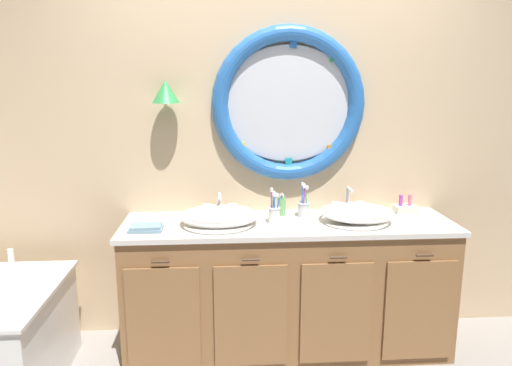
# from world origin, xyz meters

# --- Properties ---
(back_wall_assembly) EXTENTS (6.40, 0.26, 2.60)m
(back_wall_assembly) POSITION_xyz_m (0.01, 0.58, 1.32)
(back_wall_assembly) COLOR #D6B78E
(back_wall_assembly) RESTS_ON ground_plane
(vanity_counter) EXTENTS (2.02, 0.60, 0.84)m
(vanity_counter) POSITION_xyz_m (0.08, 0.27, 0.42)
(vanity_counter) COLOR olive
(vanity_counter) RESTS_ON ground_plane
(sink_basin_left) EXTENTS (0.47, 0.47, 0.11)m
(sink_basin_left) POSITION_xyz_m (-0.34, 0.25, 0.89)
(sink_basin_left) COLOR white
(sink_basin_left) RESTS_ON vanity_counter
(sink_basin_right) EXTENTS (0.45, 0.45, 0.11)m
(sink_basin_right) POSITION_xyz_m (0.50, 0.25, 0.90)
(sink_basin_right) COLOR white
(sink_basin_right) RESTS_ON vanity_counter
(faucet_set_left) EXTENTS (0.22, 0.13, 0.14)m
(faucet_set_left) POSITION_xyz_m (-0.34, 0.47, 0.90)
(faucet_set_left) COLOR silver
(faucet_set_left) RESTS_ON vanity_counter
(faucet_set_right) EXTENTS (0.22, 0.12, 0.17)m
(faucet_set_right) POSITION_xyz_m (0.50, 0.47, 0.91)
(faucet_set_right) COLOR silver
(faucet_set_right) RESTS_ON vanity_counter
(toothbrush_holder_left) EXTENTS (0.08, 0.08, 0.22)m
(toothbrush_holder_left) POSITION_xyz_m (-0.01, 0.25, 0.90)
(toothbrush_holder_left) COLOR white
(toothbrush_holder_left) RESTS_ON vanity_counter
(toothbrush_holder_right) EXTENTS (0.08, 0.08, 0.22)m
(toothbrush_holder_right) POSITION_xyz_m (0.20, 0.37, 0.90)
(toothbrush_holder_right) COLOR silver
(toothbrush_holder_right) RESTS_ON vanity_counter
(soap_dispenser) EXTENTS (0.05, 0.06, 0.15)m
(soap_dispenser) POSITION_xyz_m (0.06, 0.41, 0.91)
(soap_dispenser) COLOR #6BAD66
(soap_dispenser) RESTS_ON vanity_counter
(folded_hand_towel) EXTENTS (0.19, 0.14, 0.03)m
(folded_hand_towel) POSITION_xyz_m (-0.76, 0.15, 0.86)
(folded_hand_towel) COLOR #7593A8
(folded_hand_towel) RESTS_ON vanity_counter
(toiletry_basket) EXTENTS (0.14, 0.11, 0.12)m
(toiletry_basket) POSITION_xyz_m (0.87, 0.43, 0.87)
(toiletry_basket) COLOR beige
(toiletry_basket) RESTS_ON vanity_counter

